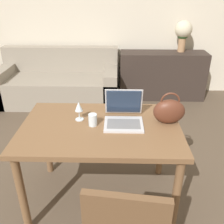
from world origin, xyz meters
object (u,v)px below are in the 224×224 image
Objects in this scene: laptop at (124,113)px; handbag at (169,111)px; drinking_glass at (93,120)px; wine_glass at (79,108)px; couch at (59,84)px; flower_vase at (183,32)px.

handbag is (0.35, -0.02, 0.04)m from laptop.
wine_glass is (-0.12, 0.09, 0.06)m from drinking_glass.
laptop reaches higher than couch.
wine_glass is (-0.36, 0.01, 0.04)m from laptop.
handbag reaches higher than laptop.
drinking_glass reaches higher than couch.
flower_vase is at bearing 67.31° from laptop.
handbag is 0.54× the size of flower_vase.
handbag reaches higher than drinking_glass.
laptop is 1.22× the size of handbag.
drinking_glass is 0.60× the size of wine_glass.
laptop is 0.66× the size of flower_vase.
couch is at bearing 109.87° from drinking_glass.
drinking_glass is 0.20× the size of flower_vase.
couch is at bearing -173.78° from flower_vase.
drinking_glass is 0.60m from handbag.
handbag is 2.40m from flower_vase.
flower_vase is (1.31, 2.28, 0.22)m from wine_glass.
laptop is at bearing -63.89° from couch.
couch is 12.12× the size of wine_glass.
couch is 7.39× the size of handbag.
flower_vase is at bearing 6.22° from couch.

